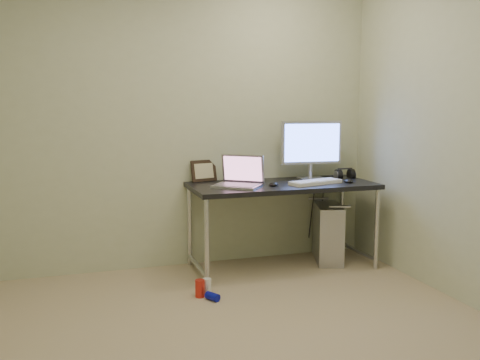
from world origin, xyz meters
TOP-DOWN VIEW (x-y plane):
  - floor at (0.00, 0.00)m, footprint 3.50×3.50m
  - wall_back at (0.00, 1.75)m, footprint 3.50×0.02m
  - desk at (0.82, 1.40)m, footprint 1.60×0.70m
  - tower_computer at (1.30, 1.45)m, footprint 0.37×0.55m
  - cable_a at (1.25, 1.70)m, footprint 0.01×0.16m
  - cable_b at (1.34, 1.68)m, footprint 0.02×0.11m
  - can_red at (-0.04, 0.90)m, footprint 0.09×0.09m
  - can_white at (0.02, 0.94)m, footprint 0.07×0.07m
  - can_blue at (0.03, 0.80)m, footprint 0.11×0.12m
  - laptop at (0.42, 1.36)m, footprint 0.48×0.47m
  - monitor at (1.16, 1.55)m, footprint 0.57×0.18m
  - keyboard at (1.08, 1.29)m, footprint 0.50×0.28m
  - mouse_right at (1.39, 1.27)m, footprint 0.11×0.14m
  - mouse_left at (0.70, 1.30)m, footprint 0.11×0.14m
  - headphones at (1.49, 1.52)m, footprint 0.18×0.11m
  - picture_frame at (0.20, 1.72)m, footprint 0.25×0.12m
  - webcam at (0.41, 1.66)m, footprint 0.05×0.04m

SIDE VIEW (x-z plane):
  - floor at x=0.00m, z-range 0.00..0.00m
  - can_blue at x=0.03m, z-range 0.00..0.06m
  - can_white at x=0.02m, z-range 0.00..0.12m
  - can_red at x=-0.04m, z-range 0.00..0.13m
  - tower_computer at x=1.30m, z-range -0.02..0.54m
  - cable_b at x=1.34m, z-range 0.02..0.74m
  - cable_a at x=1.25m, z-range 0.06..0.74m
  - desk at x=0.82m, z-range 0.30..1.05m
  - keyboard at x=1.08m, z-range 0.75..0.78m
  - mouse_left at x=0.70m, z-range 0.75..0.79m
  - mouse_right at x=1.39m, z-range 0.75..0.79m
  - headphones at x=1.49m, z-range 0.72..0.84m
  - laptop at x=0.42m, z-range 0.68..0.94m
  - webcam at x=0.41m, z-range 0.78..0.91m
  - picture_frame at x=0.20m, z-range 0.75..0.94m
  - monitor at x=1.16m, z-range 0.80..1.33m
  - wall_back at x=0.00m, z-range 0.00..2.50m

